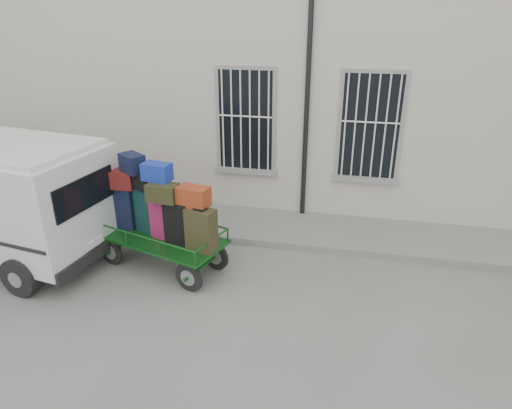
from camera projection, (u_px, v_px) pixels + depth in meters
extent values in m
plane|color=slate|center=(231.00, 281.00, 8.30)|extent=(80.00, 80.00, 0.00)
cube|color=beige|center=(282.00, 72.00, 12.04)|extent=(24.00, 5.00, 6.00)
cylinder|color=black|center=(307.00, 99.00, 9.62)|extent=(0.11, 0.11, 5.60)
cube|color=black|center=(246.00, 121.00, 10.15)|extent=(1.20, 0.08, 2.20)
cube|color=gray|center=(246.00, 170.00, 10.60)|extent=(1.45, 0.22, 0.12)
cube|color=black|center=(370.00, 127.00, 9.63)|extent=(1.20, 0.08, 2.20)
cube|color=gray|center=(365.00, 179.00, 10.08)|extent=(1.45, 0.22, 0.12)
cube|color=gray|center=(256.00, 225.00, 10.24)|extent=(24.00, 1.70, 0.15)
cylinder|color=black|center=(111.00, 251.00, 8.74)|extent=(0.54, 0.22, 0.54)
cylinder|color=gray|center=(111.00, 251.00, 8.74)|extent=(0.32, 0.18, 0.30)
cylinder|color=black|center=(141.00, 234.00, 9.40)|extent=(0.54, 0.22, 0.54)
cylinder|color=gray|center=(141.00, 234.00, 9.40)|extent=(0.32, 0.18, 0.30)
cylinder|color=black|center=(189.00, 277.00, 7.91)|extent=(0.54, 0.22, 0.54)
cylinder|color=gray|center=(189.00, 277.00, 7.91)|extent=(0.32, 0.18, 0.30)
cylinder|color=black|center=(216.00, 256.00, 8.57)|extent=(0.54, 0.22, 0.54)
cylinder|color=gray|center=(216.00, 256.00, 8.57)|extent=(0.32, 0.18, 0.30)
cube|color=#124F18|center=(162.00, 238.00, 8.53)|extent=(2.61, 1.75, 0.05)
cylinder|color=#124F18|center=(104.00, 214.00, 9.12)|extent=(0.31, 0.14, 0.61)
cube|color=black|center=(122.00, 207.00, 8.76)|extent=(0.57, 0.31, 0.85)
cube|color=black|center=(119.00, 186.00, 8.58)|extent=(0.25, 0.19, 0.03)
cube|color=#0C2A2E|center=(147.00, 210.00, 8.58)|extent=(0.51, 0.41, 0.89)
cube|color=black|center=(144.00, 187.00, 8.40)|extent=(0.21, 0.17, 0.03)
cube|color=maroon|center=(161.00, 218.00, 8.39)|extent=(0.43, 0.35, 0.78)
cube|color=black|center=(160.00, 197.00, 8.23)|extent=(0.18, 0.16, 0.03)
cube|color=black|center=(179.00, 222.00, 8.18)|extent=(0.53, 0.38, 0.81)
cube|color=black|center=(178.00, 200.00, 8.01)|extent=(0.23, 0.20, 0.03)
cube|color=#302D18|center=(201.00, 230.00, 7.94)|extent=(0.57, 0.42, 0.77)
cube|color=black|center=(200.00, 209.00, 7.78)|extent=(0.24, 0.20, 0.03)
cube|color=#501017|center=(123.00, 179.00, 8.49)|extent=(0.50, 0.38, 0.33)
cube|color=black|center=(143.00, 180.00, 8.32)|extent=(0.60, 0.52, 0.34)
cube|color=black|center=(163.00, 193.00, 7.98)|extent=(0.57, 0.37, 0.31)
cube|color=maroon|center=(193.00, 196.00, 7.87)|extent=(0.60, 0.42, 0.35)
cube|color=black|center=(132.00, 163.00, 8.27)|extent=(0.55, 0.51, 0.34)
cube|color=#16399C|center=(157.00, 172.00, 8.03)|extent=(0.54, 0.36, 0.31)
cube|color=black|center=(85.00, 193.00, 7.82)|extent=(0.26, 1.45, 0.57)
cube|color=black|center=(94.00, 254.00, 8.30)|extent=(0.40, 1.92, 0.23)
cube|color=white|center=(94.00, 243.00, 8.19)|extent=(0.10, 0.44, 0.13)
cylinder|color=black|center=(21.00, 277.00, 7.77)|extent=(0.74, 0.33, 0.71)
cylinder|color=black|center=(95.00, 230.00, 9.42)|extent=(0.74, 0.33, 0.71)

